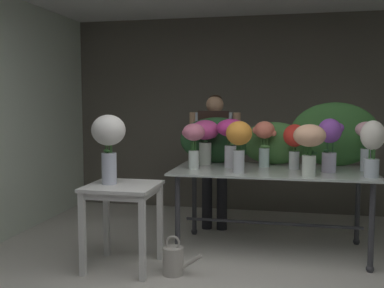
{
  "coord_description": "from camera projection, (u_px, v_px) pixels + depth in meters",
  "views": [
    {
      "loc": [
        0.4,
        -2.58,
        1.48
      ],
      "look_at": [
        -0.46,
        1.45,
        1.09
      ],
      "focal_mm": 41.63,
      "sensor_mm": 36.0,
      "label": 1
    }
  ],
  "objects": [
    {
      "name": "florist",
      "position": [
        215.0,
        147.0,
        5.13
      ],
      "size": [
        0.59,
        0.24,
        1.56
      ],
      "color": "#232328",
      "rests_on": "ground"
    },
    {
      "name": "wall_left",
      "position": [
        7.0,
        118.0,
        4.87
      ],
      "size": [
        0.12,
        3.65,
        2.62
      ],
      "primitive_type": "cube",
      "color": "silver",
      "rests_on": "ground"
    },
    {
      "name": "watering_can",
      "position": [
        174.0,
        260.0,
        3.83
      ],
      "size": [
        0.35,
        0.18,
        0.34
      ],
      "color": "#B7B2A8",
      "rests_on": "ground"
    },
    {
      "name": "vase_magenta_hydrangea",
      "position": [
        231.0,
        135.0,
        4.48
      ],
      "size": [
        0.32,
        0.3,
        0.49
      ],
      "color": "silver",
      "rests_on": "display_table_glass"
    },
    {
      "name": "foliage_backdrop",
      "position": [
        282.0,
        138.0,
        4.69
      ],
      "size": [
        2.08,
        0.23,
        0.66
      ],
      "color": "#28562D",
      "rests_on": "display_table_glass"
    },
    {
      "name": "vase_rosy_roses",
      "position": [
        193.0,
        139.0,
        4.39
      ],
      "size": [
        0.23,
        0.22,
        0.45
      ],
      "color": "silver",
      "rests_on": "display_table_glass"
    },
    {
      "name": "vase_white_roses_tall",
      "position": [
        109.0,
        139.0,
        3.93
      ],
      "size": [
        0.3,
        0.3,
        0.62
      ],
      "color": "silver",
      "rests_on": "side_table_white"
    },
    {
      "name": "vase_scarlet_lilies",
      "position": [
        294.0,
        141.0,
        4.37
      ],
      "size": [
        0.22,
        0.22,
        0.44
      ],
      "color": "silver",
      "rests_on": "display_table_glass"
    },
    {
      "name": "vase_sunset_peonies",
      "position": [
        239.0,
        139.0,
        4.13
      ],
      "size": [
        0.24,
        0.24,
        0.49
      ],
      "color": "silver",
      "rests_on": "display_table_glass"
    },
    {
      "name": "side_table_white",
      "position": [
        123.0,
        197.0,
        3.95
      ],
      "size": [
        0.61,
        0.6,
        0.75
      ],
      "color": "white",
      "rests_on": "ground"
    },
    {
      "name": "vase_coral_freesia",
      "position": [
        264.0,
        138.0,
        4.54
      ],
      "size": [
        0.25,
        0.21,
        0.47
      ],
      "color": "silver",
      "rests_on": "display_table_glass"
    },
    {
      "name": "vase_peach_ranunculus",
      "position": [
        309.0,
        141.0,
        3.96
      ],
      "size": [
        0.29,
        0.29,
        0.47
      ],
      "color": "silver",
      "rests_on": "display_table_glass"
    },
    {
      "name": "wall_back",
      "position": [
        257.0,
        115.0,
        6.05
      ],
      "size": [
        5.19,
        0.12,
        2.62
      ],
      "primitive_type": "cube",
      "color": "#5B564C",
      "rests_on": "ground"
    },
    {
      "name": "vase_violet_stock",
      "position": [
        330.0,
        140.0,
        4.18
      ],
      "size": [
        0.24,
        0.22,
        0.51
      ],
      "color": "silver",
      "rests_on": "display_table_glass"
    },
    {
      "name": "ground_plane",
      "position": [
        244.0,
        251.0,
        4.45
      ],
      "size": [
        7.76,
        7.76,
        0.0
      ],
      "primitive_type": "plane",
      "color": "beige"
    },
    {
      "name": "vase_blush_carnations",
      "position": [
        366.0,
        139.0,
        4.25
      ],
      "size": [
        0.21,
        0.21,
        0.48
      ],
      "color": "silver",
      "rests_on": "display_table_glass"
    },
    {
      "name": "display_table_glass",
      "position": [
        272.0,
        181.0,
        4.39
      ],
      "size": [
        1.93,
        0.98,
        0.83
      ],
      "color": "silver",
      "rests_on": "ground"
    },
    {
      "name": "vase_fuchsia_snapdragons",
      "position": [
        206.0,
        136.0,
        4.68
      ],
      "size": [
        0.3,
        0.3,
        0.47
      ],
      "color": "silver",
      "rests_on": "display_table_glass"
    },
    {
      "name": "vase_ivory_tulips",
      "position": [
        372.0,
        144.0,
        3.9
      ],
      "size": [
        0.21,
        0.21,
        0.5
      ],
      "color": "silver",
      "rests_on": "display_table_glass"
    }
  ]
}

